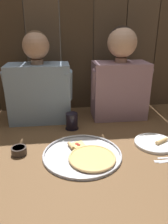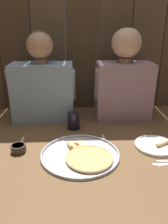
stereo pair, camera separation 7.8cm
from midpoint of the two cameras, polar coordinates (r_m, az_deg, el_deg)
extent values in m
plane|color=brown|center=(1.22, 2.66, -9.64)|extent=(3.20, 3.20, 0.00)
cylinder|color=silver|center=(1.17, 0.93, -11.12)|extent=(0.41, 0.41, 0.01)
torus|color=silver|center=(1.16, 0.93, -10.78)|extent=(0.41, 0.41, 0.01)
cylinder|color=#B23823|center=(1.13, 3.46, -12.11)|extent=(0.23, 0.23, 0.00)
cylinder|color=#EFC660|center=(1.12, 3.46, -11.90)|extent=(0.22, 0.22, 0.01)
torus|color=tan|center=(1.12, 3.46, -11.90)|extent=(0.24, 0.24, 0.01)
cube|color=#F4D170|center=(1.24, -0.13, -8.53)|extent=(0.09, 0.08, 0.01)
cylinder|color=tan|center=(1.23, -1.84, -8.64)|extent=(0.04, 0.06, 0.02)
cylinder|color=#A3281E|center=(1.23, 0.18, -8.51)|extent=(0.02, 0.02, 0.00)
cylinder|color=#A3281E|center=(1.24, -0.27, -8.23)|extent=(0.02, 0.02, 0.00)
cylinder|color=white|center=(1.31, 19.63, -8.32)|extent=(0.23, 0.23, 0.01)
torus|color=white|center=(1.31, 19.66, -8.09)|extent=(0.23, 0.23, 0.01)
cylinder|color=tan|center=(1.31, 21.41, -7.67)|extent=(0.09, 0.06, 0.02)
cylinder|color=black|center=(1.45, -1.16, -4.11)|extent=(0.09, 0.09, 0.01)
cylinder|color=black|center=(1.43, -1.17, -2.18)|extent=(0.08, 0.08, 0.10)
cylinder|color=#3D332D|center=(1.23, -14.93, -9.14)|extent=(0.08, 0.08, 0.04)
cylinder|color=#B23823|center=(1.22, -14.97, -8.73)|extent=(0.06, 0.06, 0.02)
cube|color=silver|center=(1.17, 20.13, -12.67)|extent=(0.04, 0.02, 0.01)
cube|color=silver|center=(1.18, 21.55, -12.61)|extent=(0.06, 0.03, 0.00)
cube|color=silver|center=(1.21, 22.31, -11.73)|extent=(0.10, 0.02, 0.01)
cube|color=#849EB7|center=(1.55, -9.16, 5.06)|extent=(0.41, 0.21, 0.40)
cylinder|color=tan|center=(1.50, -9.65, 12.88)|extent=(0.08, 0.08, 0.03)
sphere|color=tan|center=(1.49, -9.90, 16.70)|extent=(0.17, 0.17, 0.17)
sphere|color=brown|center=(1.50, -9.88, 17.23)|extent=(0.16, 0.16, 0.16)
cylinder|color=#849EB7|center=(1.53, -16.45, 6.53)|extent=(0.08, 0.13, 0.23)
cylinder|color=#849EB7|center=(1.48, -2.23, 6.98)|extent=(0.08, 0.14, 0.23)
cube|color=gray|center=(1.58, 11.53, 5.32)|extent=(0.38, 0.21, 0.40)
cylinder|color=#DBAD8E|center=(1.54, 12.13, 12.98)|extent=(0.08, 0.08, 0.03)
sphere|color=#DBAD8E|center=(1.53, 12.48, 17.17)|extent=(0.20, 0.20, 0.20)
sphere|color=black|center=(1.54, 12.38, 17.76)|extent=(0.18, 0.18, 0.18)
cylinder|color=gray|center=(1.50, 5.73, 7.08)|extent=(0.08, 0.13, 0.23)
cylinder|color=gray|center=(1.58, 18.02, 6.92)|extent=(0.08, 0.13, 0.23)
cube|color=#483625|center=(1.75, -16.66, 21.95)|extent=(0.24, 0.03, 1.33)
cube|color=brown|center=(1.71, -8.02, 22.61)|extent=(0.24, 0.03, 1.33)
cube|color=#4B3927|center=(1.71, 0.88, 22.80)|extent=(0.24, 0.03, 1.33)
cube|color=brown|center=(1.74, 9.62, 22.51)|extent=(0.24, 0.03, 1.33)
cube|color=brown|center=(1.80, 17.82, 21.80)|extent=(0.24, 0.03, 1.33)
camera|label=1|loc=(0.04, -88.18, 0.73)|focal=35.16mm
camera|label=2|loc=(0.04, 91.82, -0.73)|focal=35.16mm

